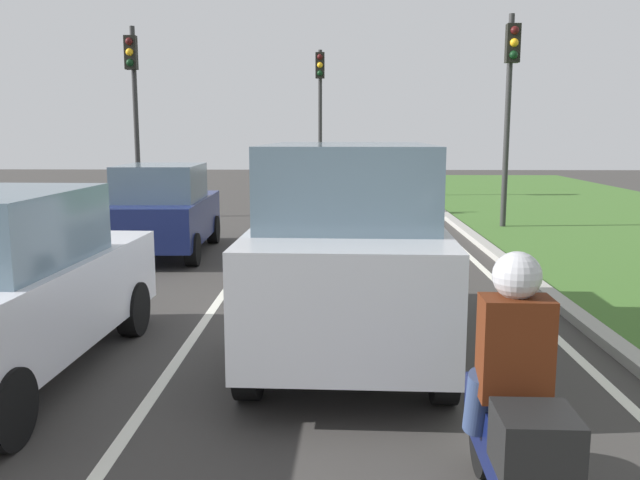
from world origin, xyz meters
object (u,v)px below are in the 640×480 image
(car_suv_ahead, at_px, (348,246))
(rider_person, at_px, (514,345))
(traffic_light_near_right, at_px, (510,86))
(motorcycle, at_px, (511,449))
(traffic_light_far_median, at_px, (320,97))
(traffic_light_overhead_left, at_px, (134,90))
(car_hatchback_far, at_px, (164,210))

(car_suv_ahead, xyz_separation_m, rider_person, (0.89, -3.52, 0.02))
(traffic_light_near_right, bearing_deg, motorcycle, -103.76)
(traffic_light_far_median, bearing_deg, rider_person, -85.57)
(rider_person, xyz_separation_m, traffic_light_near_right, (3.16, 12.88, 2.31))
(car_suv_ahead, bearing_deg, traffic_light_near_right, 68.41)
(motorcycle, distance_m, rider_person, 0.62)
(rider_person, relative_size, traffic_light_near_right, 0.22)
(car_suv_ahead, height_order, traffic_light_near_right, traffic_light_near_right)
(motorcycle, xyz_separation_m, traffic_light_near_right, (3.17, 12.93, 2.93))
(motorcycle, bearing_deg, rider_person, 88.70)
(motorcycle, distance_m, traffic_light_overhead_left, 16.70)
(traffic_light_near_right, bearing_deg, rider_person, -103.81)
(motorcycle, xyz_separation_m, rider_person, (0.00, 0.05, 0.62))
(car_suv_ahead, height_order, motorcycle, car_suv_ahead)
(rider_person, bearing_deg, car_hatchback_far, 116.76)
(car_hatchback_far, distance_m, rider_person, 10.26)
(motorcycle, height_order, traffic_light_far_median, traffic_light_far_median)
(car_hatchback_far, relative_size, motorcycle, 1.97)
(motorcycle, bearing_deg, car_suv_ahead, 105.27)
(car_suv_ahead, relative_size, motorcycle, 2.40)
(car_hatchback_far, xyz_separation_m, traffic_light_far_median, (2.80, 11.55, 2.75))
(motorcycle, relative_size, traffic_light_far_median, 0.36)
(motorcycle, xyz_separation_m, traffic_light_far_median, (-1.61, 20.86, 3.06))
(motorcycle, bearing_deg, traffic_light_near_right, 77.51)
(motorcycle, bearing_deg, traffic_light_overhead_left, 115.06)
(rider_person, bearing_deg, motorcycle, -91.30)
(traffic_light_overhead_left, bearing_deg, rider_person, -66.14)
(car_suv_ahead, height_order, rider_person, car_suv_ahead)
(car_suv_ahead, height_order, traffic_light_far_median, traffic_light_far_median)
(rider_person, distance_m, traffic_light_near_right, 13.46)
(car_suv_ahead, xyz_separation_m, motorcycle, (0.89, -3.57, -0.60))
(rider_person, height_order, traffic_light_near_right, traffic_light_near_right)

